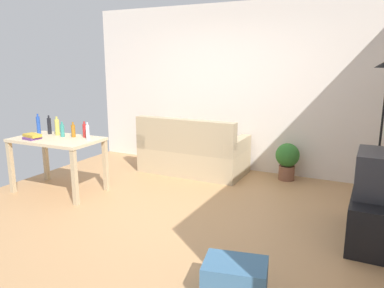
{
  "coord_description": "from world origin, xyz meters",
  "views": [
    {
      "loc": [
        2.18,
        -3.66,
        1.79
      ],
      "look_at": [
        0.1,
        0.5,
        0.75
      ],
      "focal_mm": 34.84,
      "sensor_mm": 36.0,
      "label": 1
    }
  ],
  "objects_px": {
    "bottle_blue": "(38,125)",
    "bottle_red": "(85,130)",
    "couch": "(192,154)",
    "tv": "(379,174)",
    "tv_stand": "(373,217)",
    "bottle_squat": "(57,127)",
    "bottle_dark": "(49,126)",
    "storage_box": "(235,280)",
    "book_stack": "(32,136)",
    "desk": "(57,146)",
    "bottle_tall": "(62,130)",
    "potted_plant": "(287,159)",
    "bottle_amber": "(73,131)",
    "bottle_clear": "(88,132)"
  },
  "relations": [
    {
      "from": "potted_plant",
      "to": "bottle_blue",
      "type": "xyz_separation_m",
      "value": [
        -3.19,
        -1.82,
        0.56
      ]
    },
    {
      "from": "tv",
      "to": "bottle_squat",
      "type": "xyz_separation_m",
      "value": [
        -4.1,
        -0.2,
        0.18
      ]
    },
    {
      "from": "bottle_squat",
      "to": "bottle_clear",
      "type": "height_order",
      "value": "bottle_squat"
    },
    {
      "from": "tv_stand",
      "to": "bottle_tall",
      "type": "height_order",
      "value": "bottle_tall"
    },
    {
      "from": "potted_plant",
      "to": "bottle_amber",
      "type": "relative_size",
      "value": 2.69
    },
    {
      "from": "tv",
      "to": "book_stack",
      "type": "height_order",
      "value": "tv"
    },
    {
      "from": "potted_plant",
      "to": "bottle_squat",
      "type": "xyz_separation_m",
      "value": [
        -2.87,
        -1.78,
        0.55
      ]
    },
    {
      "from": "book_stack",
      "to": "bottle_tall",
      "type": "bearing_deg",
      "value": 50.57
    },
    {
      "from": "bottle_clear",
      "to": "potted_plant",
      "type": "bearing_deg",
      "value": 38.35
    },
    {
      "from": "bottle_squat",
      "to": "bottle_clear",
      "type": "bearing_deg",
      "value": -3.01
    },
    {
      "from": "bottle_squat",
      "to": "couch",
      "type": "bearing_deg",
      "value": 46.24
    },
    {
      "from": "storage_box",
      "to": "book_stack",
      "type": "distance_m",
      "value": 3.48
    },
    {
      "from": "bottle_red",
      "to": "couch",
      "type": "bearing_deg",
      "value": 56.11
    },
    {
      "from": "bottle_tall",
      "to": "tv_stand",
      "type": "bearing_deg",
      "value": 3.67
    },
    {
      "from": "tv_stand",
      "to": "bottle_amber",
      "type": "xyz_separation_m",
      "value": [
        -3.79,
        -0.2,
        0.61
      ]
    },
    {
      "from": "couch",
      "to": "tv",
      "type": "bearing_deg",
      "value": 154.87
    },
    {
      "from": "storage_box",
      "to": "bottle_dark",
      "type": "xyz_separation_m",
      "value": [
        -3.34,
        1.37,
        0.73
      ]
    },
    {
      "from": "potted_plant",
      "to": "tv",
      "type": "bearing_deg",
      "value": -52.08
    },
    {
      "from": "bottle_red",
      "to": "bottle_squat",
      "type": "bearing_deg",
      "value": -173.29
    },
    {
      "from": "potted_plant",
      "to": "bottle_blue",
      "type": "height_order",
      "value": "bottle_blue"
    },
    {
      "from": "tv_stand",
      "to": "bottle_squat",
      "type": "relative_size",
      "value": 4.13
    },
    {
      "from": "tv",
      "to": "bottle_dark",
      "type": "xyz_separation_m",
      "value": [
        -4.27,
        -0.18,
        0.18
      ]
    },
    {
      "from": "desk",
      "to": "book_stack",
      "type": "xyz_separation_m",
      "value": [
        -0.25,
        -0.19,
        0.15
      ]
    },
    {
      "from": "bottle_dark",
      "to": "tv",
      "type": "bearing_deg",
      "value": 2.47
    },
    {
      "from": "storage_box",
      "to": "bottle_clear",
      "type": "distance_m",
      "value": 2.99
    },
    {
      "from": "potted_plant",
      "to": "bottle_dark",
      "type": "bearing_deg",
      "value": -149.91
    },
    {
      "from": "tv",
      "to": "bottle_clear",
      "type": "xyz_separation_m",
      "value": [
        -3.51,
        -0.23,
        0.16
      ]
    },
    {
      "from": "book_stack",
      "to": "bottle_blue",
      "type": "bearing_deg",
      "value": 125.49
    },
    {
      "from": "potted_plant",
      "to": "bottle_squat",
      "type": "distance_m",
      "value": 3.42
    },
    {
      "from": "desk",
      "to": "tv_stand",
      "type": "bearing_deg",
      "value": 3.4
    },
    {
      "from": "desk",
      "to": "bottle_blue",
      "type": "height_order",
      "value": "bottle_blue"
    },
    {
      "from": "bottle_squat",
      "to": "bottle_tall",
      "type": "xyz_separation_m",
      "value": [
        0.15,
        -0.05,
        -0.03
      ]
    },
    {
      "from": "tv",
      "to": "bottle_red",
      "type": "distance_m",
      "value": 3.65
    },
    {
      "from": "desk",
      "to": "bottle_tall",
      "type": "height_order",
      "value": "bottle_tall"
    },
    {
      "from": "tv",
      "to": "storage_box",
      "type": "xyz_separation_m",
      "value": [
        -0.92,
        -1.55,
        -0.55
      ]
    },
    {
      "from": "bottle_amber",
      "to": "book_stack",
      "type": "height_order",
      "value": "bottle_amber"
    },
    {
      "from": "bottle_dark",
      "to": "bottle_squat",
      "type": "height_order",
      "value": "bottle_dark"
    },
    {
      "from": "bottle_clear",
      "to": "book_stack",
      "type": "distance_m",
      "value": 0.76
    },
    {
      "from": "bottle_blue",
      "to": "bottle_red",
      "type": "bearing_deg",
      "value": 7.25
    },
    {
      "from": "bottle_red",
      "to": "storage_box",
      "type": "bearing_deg",
      "value": -27.32
    },
    {
      "from": "couch",
      "to": "tv_stand",
      "type": "relative_size",
      "value": 1.52
    },
    {
      "from": "tv_stand",
      "to": "bottle_squat",
      "type": "bearing_deg",
      "value": 92.8
    },
    {
      "from": "bottle_squat",
      "to": "bottle_clear",
      "type": "distance_m",
      "value": 0.59
    },
    {
      "from": "couch",
      "to": "storage_box",
      "type": "relative_size",
      "value": 3.48
    },
    {
      "from": "tv_stand",
      "to": "storage_box",
      "type": "relative_size",
      "value": 2.29
    },
    {
      "from": "tv_stand",
      "to": "bottle_clear",
      "type": "height_order",
      "value": "bottle_clear"
    },
    {
      "from": "desk",
      "to": "bottle_blue",
      "type": "distance_m",
      "value": 0.54
    },
    {
      "from": "potted_plant",
      "to": "bottle_squat",
      "type": "relative_size",
      "value": 2.14
    },
    {
      "from": "tv",
      "to": "bottle_dark",
      "type": "bearing_deg",
      "value": 92.47
    },
    {
      "from": "tv_stand",
      "to": "potted_plant",
      "type": "relative_size",
      "value": 1.93
    }
  ]
}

